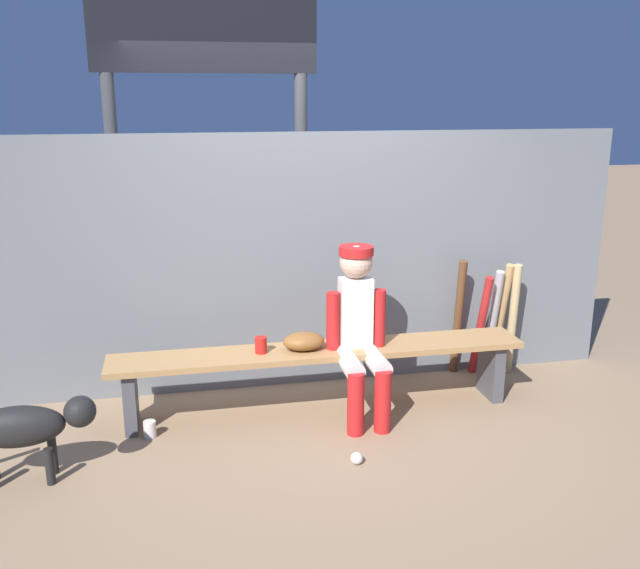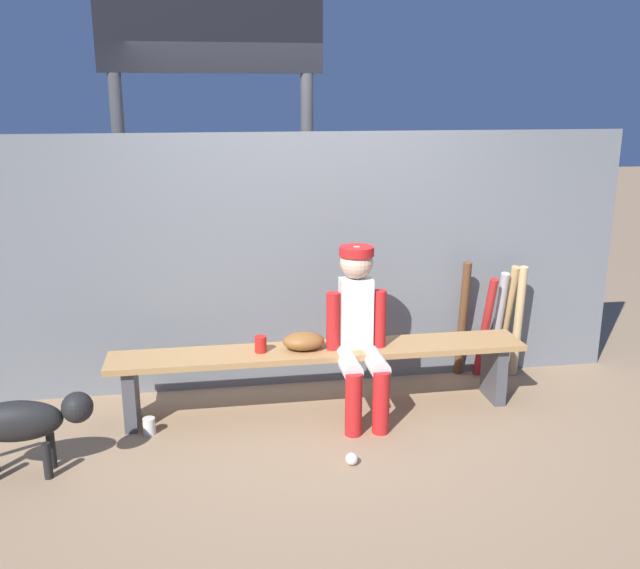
{
  "view_description": "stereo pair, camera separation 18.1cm",
  "coord_description": "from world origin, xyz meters",
  "px_view_note": "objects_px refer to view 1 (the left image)",
  "views": [
    {
      "loc": [
        -0.91,
        -4.39,
        2.13
      ],
      "look_at": [
        0.0,
        0.0,
        0.91
      ],
      "focal_mm": 39.52,
      "sensor_mm": 36.0,
      "label": 1
    },
    {
      "loc": [
        -0.73,
        -4.42,
        2.13
      ],
      "look_at": [
        0.0,
        0.0,
        0.91
      ],
      "focal_mm": 39.52,
      "sensor_mm": 36.0,
      "label": 2
    }
  ],
  "objects_px": {
    "bat_aluminum_silver": "(493,321)",
    "baseball": "(357,458)",
    "bat_aluminum_red": "(481,326)",
    "bat_wood_tan": "(501,317)",
    "bat_wood_dark": "(458,318)",
    "baseball_glove": "(304,341)",
    "dog": "(28,427)",
    "cup_on_bench": "(261,345)",
    "scoreboard": "(213,57)",
    "player_seated": "(360,327)",
    "dugout_bench": "(320,361)",
    "cup_on_ground": "(150,429)",
    "bat_wood_natural": "(513,319)"
  },
  "relations": [
    {
      "from": "bat_aluminum_silver",
      "to": "baseball",
      "type": "xyz_separation_m",
      "value": [
        -1.39,
        -1.17,
        -0.39
      ]
    },
    {
      "from": "bat_aluminum_red",
      "to": "bat_wood_tan",
      "type": "height_order",
      "value": "bat_wood_tan"
    },
    {
      "from": "bat_wood_dark",
      "to": "baseball",
      "type": "relative_size",
      "value": 12.73
    },
    {
      "from": "baseball_glove",
      "to": "bat_wood_tan",
      "type": "xyz_separation_m",
      "value": [
        1.64,
        0.44,
        -0.07
      ]
    },
    {
      "from": "dog",
      "to": "cup_on_bench",
      "type": "bearing_deg",
      "value": 21.93
    },
    {
      "from": "bat_aluminum_silver",
      "to": "dog",
      "type": "distance_m",
      "value": 3.38
    },
    {
      "from": "baseball",
      "to": "scoreboard",
      "type": "xyz_separation_m",
      "value": [
        -0.64,
        1.94,
        2.36
      ]
    },
    {
      "from": "player_seated",
      "to": "dog",
      "type": "xyz_separation_m",
      "value": [
        -2.03,
        -0.45,
        -0.3
      ]
    },
    {
      "from": "dugout_bench",
      "to": "cup_on_ground",
      "type": "height_order",
      "value": "dugout_bench"
    },
    {
      "from": "dugout_bench",
      "to": "scoreboard",
      "type": "bearing_deg",
      "value": 115.73
    },
    {
      "from": "bat_aluminum_red",
      "to": "bat_wood_natural",
      "type": "bearing_deg",
      "value": 1.4
    },
    {
      "from": "dugout_bench",
      "to": "bat_wood_dark",
      "type": "bearing_deg",
      "value": 19.83
    },
    {
      "from": "baseball_glove",
      "to": "baseball",
      "type": "distance_m",
      "value": 0.91
    },
    {
      "from": "dugout_bench",
      "to": "cup_on_ground",
      "type": "relative_size",
      "value": 25.68
    },
    {
      "from": "bat_wood_dark",
      "to": "bat_wood_natural",
      "type": "bearing_deg",
      "value": -8.28
    },
    {
      "from": "baseball_glove",
      "to": "bat_aluminum_red",
      "type": "distance_m",
      "value": 1.49
    },
    {
      "from": "bat_wood_tan",
      "to": "bat_aluminum_red",
      "type": "bearing_deg",
      "value": -157.54
    },
    {
      "from": "bat_aluminum_red",
      "to": "baseball",
      "type": "distance_m",
      "value": 1.72
    },
    {
      "from": "baseball_glove",
      "to": "bat_wood_tan",
      "type": "distance_m",
      "value": 1.7
    },
    {
      "from": "baseball_glove",
      "to": "dog",
      "type": "bearing_deg",
      "value": -161.52
    },
    {
      "from": "bat_aluminum_silver",
      "to": "dugout_bench",
      "type": "bearing_deg",
      "value": -164.06
    },
    {
      "from": "bat_wood_dark",
      "to": "player_seated",
      "type": "bearing_deg",
      "value": -150.0
    },
    {
      "from": "cup_on_bench",
      "to": "baseball",
      "type": "bearing_deg",
      "value": -58.13
    },
    {
      "from": "bat_wood_natural",
      "to": "cup_on_bench",
      "type": "bearing_deg",
      "value": -169.7
    },
    {
      "from": "bat_wood_dark",
      "to": "cup_on_bench",
      "type": "height_order",
      "value": "bat_wood_dark"
    },
    {
      "from": "baseball_glove",
      "to": "bat_wood_natural",
      "type": "height_order",
      "value": "bat_wood_natural"
    },
    {
      "from": "dugout_bench",
      "to": "baseball_glove",
      "type": "distance_m",
      "value": 0.19
    },
    {
      "from": "cup_on_bench",
      "to": "scoreboard",
      "type": "distance_m",
      "value": 2.23
    },
    {
      "from": "player_seated",
      "to": "baseball_glove",
      "type": "bearing_deg",
      "value": 162.52
    },
    {
      "from": "dugout_bench",
      "to": "bat_aluminum_red",
      "type": "relative_size",
      "value": 3.38
    },
    {
      "from": "bat_aluminum_silver",
      "to": "bat_wood_natural",
      "type": "relative_size",
      "value": 0.96
    },
    {
      "from": "bat_aluminum_silver",
      "to": "scoreboard",
      "type": "relative_size",
      "value": 0.25
    },
    {
      "from": "dugout_bench",
      "to": "scoreboard",
      "type": "xyz_separation_m",
      "value": [
        -0.57,
        1.19,
        2.03
      ]
    },
    {
      "from": "cup_on_bench",
      "to": "bat_wood_dark",
      "type": "bearing_deg",
      "value": 15.1
    },
    {
      "from": "player_seated",
      "to": "baseball",
      "type": "height_order",
      "value": "player_seated"
    },
    {
      "from": "bat_aluminum_silver",
      "to": "cup_on_bench",
      "type": "relative_size",
      "value": 7.81
    },
    {
      "from": "baseball_glove",
      "to": "cup_on_bench",
      "type": "bearing_deg",
      "value": -179.6
    },
    {
      "from": "cup_on_ground",
      "to": "scoreboard",
      "type": "relative_size",
      "value": 0.03
    },
    {
      "from": "baseball_glove",
      "to": "bat_wood_natural",
      "type": "distance_m",
      "value": 1.75
    },
    {
      "from": "baseball",
      "to": "bat_wood_natural",
      "type": "bearing_deg",
      "value": 36.11
    },
    {
      "from": "baseball_glove",
      "to": "bat_aluminum_red",
      "type": "relative_size",
      "value": 0.34
    },
    {
      "from": "dugout_bench",
      "to": "bat_wood_natural",
      "type": "distance_m",
      "value": 1.64
    },
    {
      "from": "player_seated",
      "to": "scoreboard",
      "type": "relative_size",
      "value": 0.33
    },
    {
      "from": "bat_wood_natural",
      "to": "baseball_glove",
      "type": "bearing_deg",
      "value": -168.06
    },
    {
      "from": "bat_wood_natural",
      "to": "bat_aluminum_silver",
      "type": "bearing_deg",
      "value": 158.3
    },
    {
      "from": "cup_on_bench",
      "to": "player_seated",
      "type": "bearing_deg",
      "value": -9.7
    },
    {
      "from": "bat_wood_tan",
      "to": "cup_on_ground",
      "type": "xyz_separation_m",
      "value": [
        -2.68,
        -0.6,
        -0.39
      ]
    },
    {
      "from": "dugout_bench",
      "to": "dog",
      "type": "relative_size",
      "value": 3.35
    },
    {
      "from": "baseball_glove",
      "to": "bat_wood_dark",
      "type": "xyz_separation_m",
      "value": [
        1.28,
        0.42,
        -0.05
      ]
    },
    {
      "from": "cup_on_ground",
      "to": "dugout_bench",
      "type": "bearing_deg",
      "value": 7.84
    }
  ]
}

